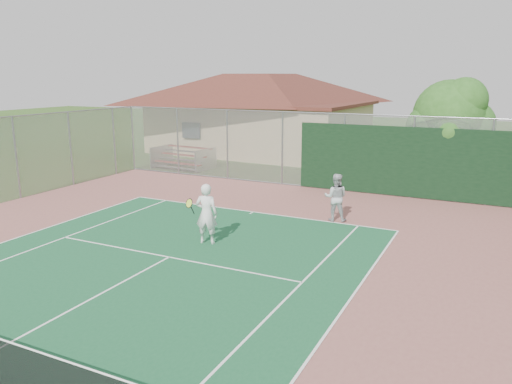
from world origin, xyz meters
TOP-DOWN VIEW (x-y plane):
  - back_fence at (2.11, 16.98)m, footprint 20.08×0.11m
  - side_fence_left at (-10.00, 12.50)m, footprint 0.08×9.00m
  - clubhouse at (-6.65, 26.32)m, footprint 14.95×10.34m
  - bleachers at (-7.82, 18.61)m, footprint 3.24×2.10m
  - tree at (6.26, 18.61)m, footprint 3.65×3.46m
  - player_white_front at (0.33, 7.95)m, footprint 1.02×0.79m
  - player_grey_back at (3.18, 12.15)m, footprint 0.96×0.82m

SIDE VIEW (x-z plane):
  - bleachers at x=-7.82m, z-range 0.03..1.21m
  - player_grey_back at x=3.18m, z-range 0.00..1.73m
  - player_white_front at x=0.33m, z-range 0.01..1.91m
  - back_fence at x=2.11m, z-range -0.09..3.43m
  - side_fence_left at x=-10.00m, z-range 0.00..3.50m
  - clubhouse at x=-6.65m, z-range 0.05..6.32m
  - tree at x=6.26m, z-range 0.80..5.90m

